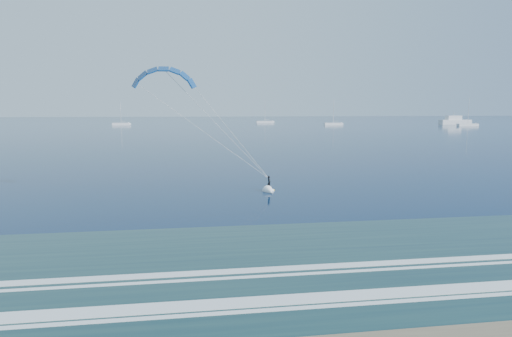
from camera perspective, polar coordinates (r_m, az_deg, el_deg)
The scene contains 6 objects.
kitesurfer_rig at distance 45.21m, azimuth -4.78°, elevation 5.33°, with size 15.39×5.62×13.58m.
motor_yacht at distance 265.98m, azimuth 23.58°, elevation 5.47°, with size 16.63×4.43×6.66m.
sailboat_1 at distance 241.67m, azimuth -16.51°, elevation 5.37°, with size 8.60×2.40×11.61m.
sailboat_2 at distance 265.89m, azimuth 1.13°, elevation 5.86°, with size 10.11×2.40×13.55m.
sailboat_3 at distance 236.54m, azimuth 9.64°, elevation 5.54°, with size 9.56×2.40×12.93m.
sailboat_4 at distance 243.40m, azimuth 24.94°, elevation 4.99°, with size 10.23×2.40×13.65m.
Camera 1 is at (-5.54, -13.88, 8.74)m, focal length 32.00 mm.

